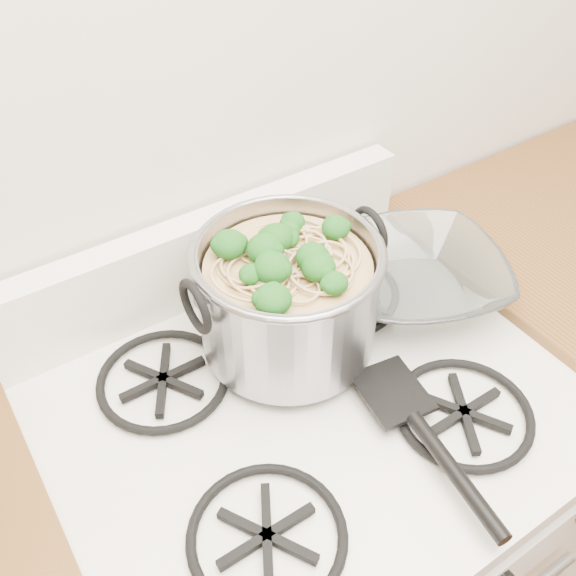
# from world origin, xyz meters

# --- Properties ---
(gas_range) EXTENTS (0.76, 0.66, 0.92)m
(gas_range) POSITION_xyz_m (0.00, 1.26, 0.44)
(gas_range) COLOR white
(gas_range) RESTS_ON ground
(stock_pot) EXTENTS (0.31, 0.28, 0.19)m
(stock_pot) POSITION_xyz_m (0.03, 1.37, 1.02)
(stock_pot) COLOR gray
(stock_pot) RESTS_ON gas_range
(spatula) EXTENTS (0.33, 0.35, 0.02)m
(spatula) POSITION_xyz_m (0.10, 1.19, 0.94)
(spatula) COLOR black
(spatula) RESTS_ON gas_range
(glass_bowl) EXTENTS (0.15, 0.15, 0.03)m
(glass_bowl) POSITION_xyz_m (0.28, 1.34, 0.94)
(glass_bowl) COLOR white
(glass_bowl) RESTS_ON gas_range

